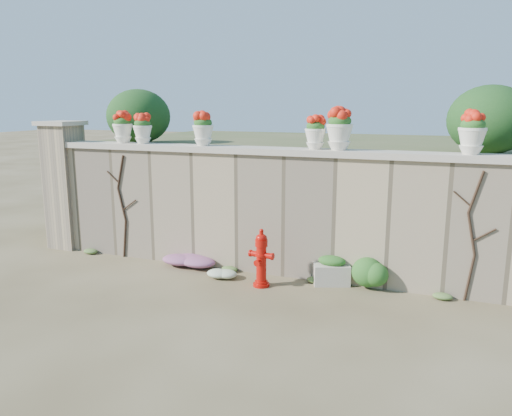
% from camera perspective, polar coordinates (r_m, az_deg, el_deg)
% --- Properties ---
extents(ground, '(80.00, 80.00, 0.00)m').
position_cam_1_polar(ground, '(7.09, -4.32, -11.47)').
color(ground, '#4F4227').
rests_on(ground, ground).
extents(stone_wall, '(8.00, 0.40, 2.00)m').
position_cam_1_polar(stone_wall, '(8.37, 0.86, -0.60)').
color(stone_wall, tan).
rests_on(stone_wall, ground).
extents(wall_cap, '(8.10, 0.52, 0.10)m').
position_cam_1_polar(wall_cap, '(8.21, 0.88, 6.57)').
color(wall_cap, beige).
rests_on(wall_cap, stone_wall).
extents(gate_pillar, '(0.72, 0.72, 2.48)m').
position_cam_1_polar(gate_pillar, '(10.49, -20.95, 2.56)').
color(gate_pillar, tan).
rests_on(gate_pillar, ground).
extents(raised_fill, '(9.00, 6.00, 2.00)m').
position_cam_1_polar(raised_fill, '(11.38, 6.46, 2.62)').
color(raised_fill, '#384C23').
rests_on(raised_fill, ground).
extents(back_shrub_left, '(1.30, 1.30, 1.10)m').
position_cam_1_polar(back_shrub_left, '(10.73, -13.28, 10.16)').
color(back_shrub_left, '#143814').
rests_on(back_shrub_left, raised_fill).
extents(back_shrub_right, '(1.30, 1.30, 1.10)m').
position_cam_1_polar(back_shrub_right, '(8.89, 25.13, 9.11)').
color(back_shrub_right, '#143814').
rests_on(back_shrub_right, raised_fill).
extents(vine_left, '(0.60, 0.04, 1.91)m').
position_cam_1_polar(vine_left, '(9.44, -15.03, 0.35)').
color(vine_left, black).
rests_on(vine_left, ground).
extents(vine_right, '(0.60, 0.04, 1.91)m').
position_cam_1_polar(vine_right, '(7.68, 23.49, -2.81)').
color(vine_right, black).
rests_on(vine_right, ground).
extents(fire_hydrant, '(0.40, 0.28, 0.92)m').
position_cam_1_polar(fire_hydrant, '(7.76, 0.61, -5.71)').
color(fire_hydrant, '#B40D06').
rests_on(fire_hydrant, ground).
extents(planter_box, '(0.64, 0.50, 0.47)m').
position_cam_1_polar(planter_box, '(8.02, 8.62, -7.13)').
color(planter_box, beige).
rests_on(planter_box, ground).
extents(green_shrub, '(0.62, 0.56, 0.59)m').
position_cam_1_polar(green_shrub, '(7.87, 13.01, -7.07)').
color(green_shrub, '#1E5119').
rests_on(green_shrub, ground).
extents(magenta_clump, '(1.00, 0.67, 0.27)m').
position_cam_1_polar(magenta_clump, '(8.87, -7.31, -5.78)').
color(magenta_clump, '#C627B3').
rests_on(magenta_clump, ground).
extents(white_flowers, '(0.49, 0.39, 0.18)m').
position_cam_1_polar(white_flowers, '(8.20, -4.01, -7.52)').
color(white_flowers, white).
rests_on(white_flowers, ground).
extents(urn_pot_0, '(0.36, 0.36, 0.56)m').
position_cam_1_polar(urn_pot_0, '(9.49, -15.01, 8.86)').
color(urn_pot_0, silver).
rests_on(urn_pot_0, wall_cap).
extents(urn_pot_1, '(0.33, 0.33, 0.52)m').
position_cam_1_polar(urn_pot_1, '(9.25, -12.84, 8.78)').
color(urn_pot_1, silver).
rests_on(urn_pot_1, wall_cap).
extents(urn_pot_2, '(0.36, 0.36, 0.56)m').
position_cam_1_polar(urn_pot_2, '(8.63, -6.07, 8.94)').
color(urn_pot_2, silver).
rests_on(urn_pot_2, wall_cap).
extents(urn_pot_3, '(0.33, 0.33, 0.52)m').
position_cam_1_polar(urn_pot_3, '(7.93, 6.80, 8.53)').
color(urn_pot_3, silver).
rests_on(urn_pot_3, wall_cap).
extents(urn_pot_4, '(0.41, 0.41, 0.64)m').
position_cam_1_polar(urn_pot_4, '(7.84, 9.52, 8.86)').
color(urn_pot_4, silver).
rests_on(urn_pot_4, wall_cap).
extents(urn_pot_5, '(0.38, 0.38, 0.60)m').
position_cam_1_polar(urn_pot_5, '(7.69, 23.48, 7.86)').
color(urn_pot_5, silver).
rests_on(urn_pot_5, wall_cap).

